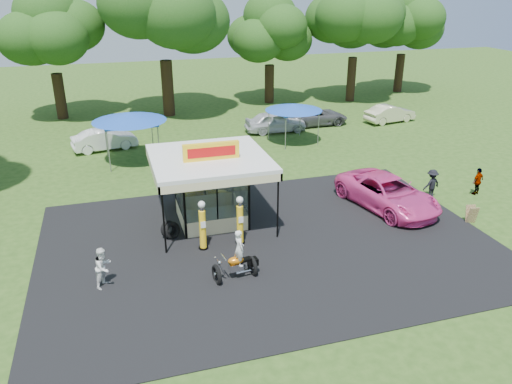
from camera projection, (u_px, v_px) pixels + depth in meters
ground at (284, 266)px, 20.73m from camera, size 120.00×120.00×0.00m
asphalt_apron at (269, 243)px, 22.48m from camera, size 20.00×14.00×0.04m
gas_station_kiosk at (210, 188)px, 23.91m from camera, size 5.40×5.40×4.18m
gas_pump_left at (203, 227)px, 21.61m from camera, size 0.43×0.43×2.32m
gas_pump_right at (240, 222)px, 22.07m from camera, size 0.43×0.43×2.31m
motorcycle at (238, 259)px, 19.61m from camera, size 1.88×1.08×2.17m
spare_tires at (170, 230)px, 22.84m from camera, size 1.05×0.89×0.84m
a_frame_sign at (471, 214)px, 24.27m from camera, size 0.52×0.51×0.87m
kiosk_car at (203, 195)px, 26.36m from camera, size 2.82×1.13×0.96m
pink_sedan at (387, 193)px, 25.75m from camera, size 3.94×6.42×1.66m
spectator_west at (104, 267)px, 19.07m from camera, size 0.99×1.02×1.65m
spectator_east_a at (432, 184)px, 26.92m from camera, size 1.15×0.80×1.64m
spectator_east_b at (478, 181)px, 27.40m from camera, size 0.98×0.65×1.54m
bg_car_a at (105, 140)px, 34.74m from camera, size 4.60×2.34×1.45m
bg_car_c at (276, 122)px, 38.80m from camera, size 4.77×1.99×1.61m
bg_car_d at (316, 116)px, 40.80m from camera, size 5.18×2.45×1.43m
bg_car_e at (390, 114)px, 41.55m from camera, size 4.58×2.27×1.44m
tent_west at (129, 117)px, 31.57m from camera, size 4.69×4.69×3.28m
tent_east at (294, 107)px, 35.63m from camera, size 4.10×4.10×2.87m
oak_far_b at (51, 37)px, 40.35m from camera, size 8.87×8.87×10.58m
oak_far_c at (163, 13)px, 40.68m from camera, size 11.37×11.37×13.40m
oak_far_d at (270, 35)px, 46.14m from camera, size 8.35×8.35×9.95m
oak_far_e at (355, 21)px, 46.40m from camera, size 9.79×9.79×11.65m
oak_far_f at (404, 25)px, 50.74m from camera, size 8.79×8.79×10.59m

